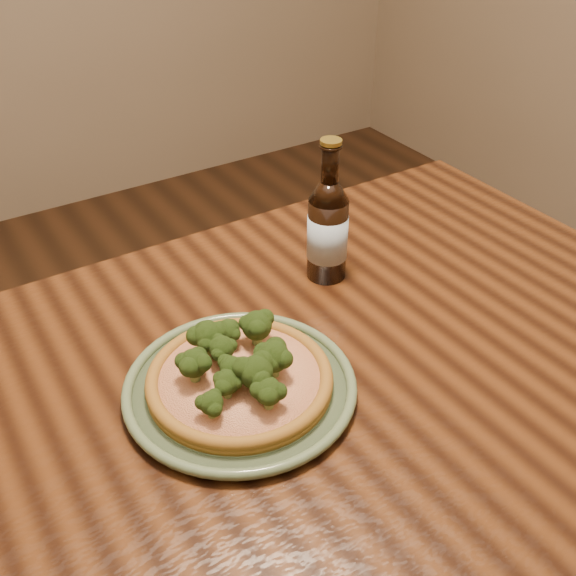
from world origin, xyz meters
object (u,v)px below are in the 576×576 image
table (206,493)px  beer_bottle (328,229)px  plate (240,387)px  pizza (239,375)px

table → beer_bottle: size_ratio=6.83×
table → plate: (0.08, 0.05, 0.10)m
table → pizza: 0.16m
pizza → plate: bearing=-110.5°
plate → pizza: (0.00, 0.00, 0.02)m
table → pizza: size_ratio=6.65×
beer_bottle → plate: bearing=-164.4°
table → plate: plate is taller
table → beer_bottle: 0.44m
beer_bottle → table: bearing=-165.0°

